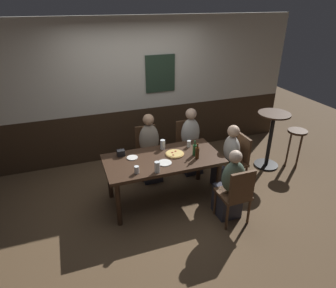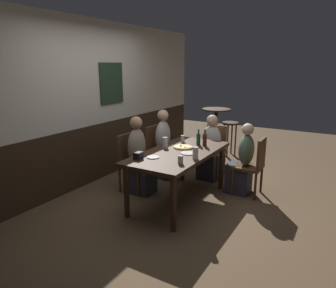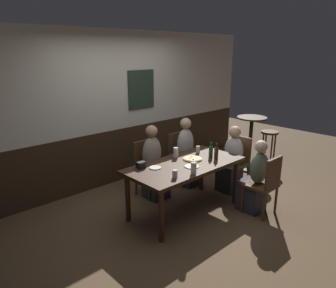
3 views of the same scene
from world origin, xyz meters
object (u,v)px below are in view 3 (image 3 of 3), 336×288
(chair_head_east, at_px, (237,159))
(pint_glass_amber, at_px, (176,153))
(chair_right_far, at_px, (180,155))
(beer_glass_half, at_px, (175,174))
(chair_right_near, at_px, (266,182))
(tumbler_short, at_px, (194,169))
(beer_bottle_green, at_px, (211,151))
(chair_mid_far, at_px, (147,165))
(person_right_far, at_px, (187,157))
(pizza, at_px, (193,159))
(condiment_caddy, at_px, (141,165))
(beer_bottle_brown, at_px, (216,153))
(person_head_east, at_px, (231,164))
(bar_stool, at_px, (269,139))
(person_right_near, at_px, (255,182))
(pint_glass_pale, at_px, (198,150))
(dining_table, at_px, (185,169))
(side_bar_table, at_px, (250,139))
(plate_white_small, at_px, (155,168))
(plate_white_large, at_px, (192,166))
(person_mid_far, at_px, (154,168))

(chair_head_east, xyz_separation_m, pint_glass_amber, (-1.18, 0.28, 0.31))
(chair_right_far, bearing_deg, beer_glass_half, -137.77)
(chair_right_near, distance_m, tumbler_short, 1.12)
(chair_head_east, xyz_separation_m, tumbler_short, (-1.47, -0.34, 0.31))
(chair_head_east, relative_size, beer_bottle_green, 3.75)
(chair_mid_far, bearing_deg, beer_bottle_green, -62.47)
(chair_right_near, relative_size, person_right_far, 0.75)
(pizza, distance_m, pint_glass_amber, 0.27)
(condiment_caddy, bearing_deg, beer_bottle_brown, -24.12)
(person_head_east, height_order, condiment_caddy, person_head_east)
(chair_mid_far, bearing_deg, person_head_east, -37.03)
(person_head_east, distance_m, bar_stool, 1.53)
(beer_bottle_brown, bearing_deg, person_right_near, -59.87)
(pint_glass_amber, bearing_deg, person_head_east, -15.51)
(pint_glass_pale, distance_m, beer_bottle_brown, 0.39)
(beer_glass_half, bearing_deg, chair_head_east, 8.84)
(dining_table, bearing_deg, chair_mid_far, 90.00)
(beer_glass_half, xyz_separation_m, condiment_caddy, (-0.10, 0.56, 0.00))
(pint_glass_pale, bearing_deg, pint_glass_amber, 169.91)
(chair_right_near, xyz_separation_m, pizza, (-0.55, 0.88, 0.26))
(person_right_far, height_order, beer_bottle_green, person_right_far)
(pint_glass_amber, xyz_separation_m, condiment_caddy, (-0.66, 0.00, -0.02))
(dining_table, xyz_separation_m, person_right_near, (0.76, -0.67, -0.21))
(side_bar_table, bearing_deg, bar_stool, -18.43)
(chair_right_near, xyz_separation_m, chair_head_east, (0.52, 0.84, 0.00))
(plate_white_small, bearing_deg, plate_white_large, -37.40)
(person_right_near, height_order, tumbler_short, person_right_near)
(chair_right_near, relative_size, bar_stool, 1.22)
(condiment_caddy, bearing_deg, person_mid_far, 34.67)
(person_mid_far, distance_m, person_head_east, 1.30)
(pint_glass_pale, relative_size, beer_glass_half, 1.03)
(pint_glass_amber, bearing_deg, pizza, -65.31)
(dining_table, xyz_separation_m, chair_head_east, (1.27, 0.00, -0.16))
(person_head_east, distance_m, pint_glass_pale, 0.72)
(bar_stool, bearing_deg, pizza, -176.75)
(chair_head_east, bearing_deg, pint_glass_amber, 166.56)
(beer_bottle_green, xyz_separation_m, condiment_caddy, (-1.04, 0.36, -0.05))
(person_head_east, height_order, side_bar_table, person_head_east)
(tumbler_short, distance_m, beer_glass_half, 0.28)
(bar_stool, bearing_deg, chair_mid_far, 165.95)
(tumbler_short, distance_m, condiment_caddy, 0.73)
(chair_mid_far, xyz_separation_m, person_head_east, (1.11, -0.84, -0.04))
(chair_head_east, bearing_deg, bar_stool, 7.68)
(person_right_near, height_order, condiment_caddy, person_right_near)
(chair_right_far, xyz_separation_m, plate_white_large, (-0.78, -0.99, 0.25))
(pint_glass_pale, height_order, plate_white_large, pint_glass_pale)
(condiment_caddy, bearing_deg, person_right_near, -35.99)
(person_mid_far, xyz_separation_m, beer_glass_half, (-0.47, -0.95, 0.29))
(person_head_east, xyz_separation_m, beer_glass_half, (-1.57, -0.27, 0.33))
(chair_mid_far, distance_m, plate_white_large, 1.02)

